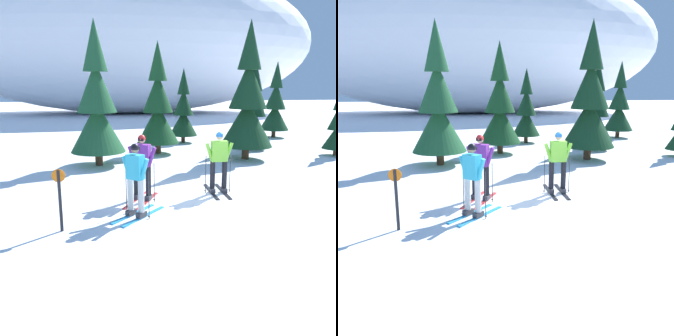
% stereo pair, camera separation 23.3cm
% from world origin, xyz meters
% --- Properties ---
extents(ground_plane, '(120.00, 120.00, 0.00)m').
position_xyz_m(ground_plane, '(0.00, 0.00, 0.00)').
color(ground_plane, white).
extents(skier_lime_jacket, '(0.82, 1.61, 1.80)m').
position_xyz_m(skier_lime_jacket, '(0.66, 0.81, 0.96)').
color(skier_lime_jacket, black).
rests_on(skier_lime_jacket, ground).
extents(skier_purple_jacket, '(1.07, 1.62, 1.80)m').
position_xyz_m(skier_purple_jacket, '(-1.58, 0.46, 0.96)').
color(skier_purple_jacket, red).
rests_on(skier_purple_jacket, ground).
extents(skier_cyan_jacket, '(1.39, 1.50, 1.78)m').
position_xyz_m(skier_cyan_jacket, '(-1.84, -0.81, 0.93)').
color(skier_cyan_jacket, '#2893CC').
rests_on(skier_cyan_jacket, ground).
extents(pine_tree_far_left, '(2.11, 2.11, 5.46)m').
position_xyz_m(pine_tree_far_left, '(-2.90, 5.14, 2.28)').
color(pine_tree_far_left, '#47301E').
rests_on(pine_tree_far_left, ground).
extents(pine_tree_left, '(1.92, 1.92, 4.96)m').
position_xyz_m(pine_tree_left, '(-0.30, 7.32, 2.08)').
color(pine_tree_left, '#47301E').
rests_on(pine_tree_left, ground).
extents(pine_tree_center_left, '(1.52, 1.52, 3.94)m').
position_xyz_m(pine_tree_center_left, '(1.45, 10.28, 1.65)').
color(pine_tree_center_left, '#47301E').
rests_on(pine_tree_center_left, ground).
extents(pine_tree_center, '(2.17, 2.17, 5.63)m').
position_xyz_m(pine_tree_center, '(3.20, 5.46, 2.35)').
color(pine_tree_center, '#47301E').
rests_on(pine_tree_center, ground).
extents(pine_tree_center_right, '(1.64, 1.64, 4.25)m').
position_xyz_m(pine_tree_center_right, '(4.40, 7.76, 1.78)').
color(pine_tree_center_right, '#47301E').
rests_on(pine_tree_center_right, ground).
extents(pine_tree_right, '(1.70, 1.70, 4.41)m').
position_xyz_m(pine_tree_right, '(7.20, 11.49, 1.85)').
color(pine_tree_right, '#47301E').
rests_on(pine_tree_right, ground).
extents(snow_ridge_background, '(40.39, 18.75, 15.11)m').
position_xyz_m(snow_ridge_background, '(-0.42, 31.76, 7.55)').
color(snow_ridge_background, white).
rests_on(snow_ridge_background, ground).
extents(trail_marker_post, '(0.28, 0.07, 1.38)m').
position_xyz_m(trail_marker_post, '(-3.49, -1.45, 0.78)').
color(trail_marker_post, black).
rests_on(trail_marker_post, ground).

